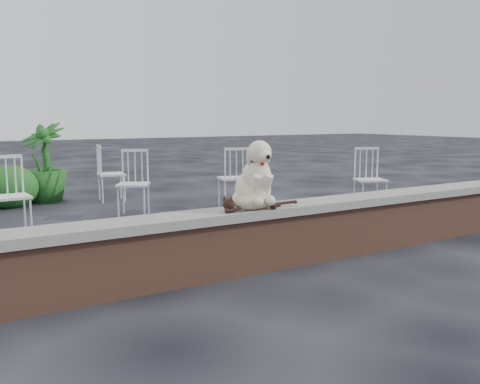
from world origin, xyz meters
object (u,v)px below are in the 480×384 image
chair_a (11,195)px  chair_b (133,183)px  chair_d (370,179)px  dog (253,173)px  chair_c (233,177)px  chair_e (111,173)px  cat (254,201)px  potted_plant_b (44,162)px

chair_a → chair_b: size_ratio=1.00×
chair_d → dog: bearing=-128.6°
chair_b → chair_d: bearing=7.3°
chair_c → chair_a: size_ratio=1.00×
chair_a → chair_b: bearing=9.9°
chair_d → chair_e: bearing=161.2°
chair_d → chair_b: size_ratio=1.00×
chair_c → chair_b: 1.59m
chair_c → chair_e: (-1.43, 1.56, 0.00)m
chair_a → chair_e: 2.56m
dog → chair_b: dog is taller
chair_a → chair_b: 1.69m
chair_e → chair_d: 4.20m
dog → chair_c: (1.54, 2.95, -0.42)m
chair_e → chair_d: size_ratio=1.00×
cat → chair_a: (-1.61, 2.85, -0.19)m
dog → chair_a: (-1.69, 2.70, -0.42)m
chair_e → potted_plant_b: potted_plant_b is taller
chair_e → chair_b: size_ratio=1.00×
cat → potted_plant_b: bearing=105.1°
chair_c → dog: bearing=76.6°
chair_e → chair_d: (3.08, -2.85, 0.00)m
dog → cat: (-0.08, -0.15, -0.23)m
chair_b → chair_a: bearing=-137.5°
chair_c → chair_e: same height
dog → chair_c: 3.35m
chair_c → potted_plant_b: size_ratio=0.72×
chair_d → chair_b: (-3.24, 1.39, 0.00)m
potted_plant_b → chair_e: bearing=-27.7°
dog → chair_c: bearing=68.9°
cat → chair_c: (1.62, 3.10, -0.19)m
cat → chair_a: 3.28m
chair_c → chair_b: size_ratio=1.00×
chair_a → chair_e: same height
cat → chair_b: size_ratio=0.97×
chair_e → chair_a: bearing=143.5°
chair_e → potted_plant_b: size_ratio=0.72×
chair_c → chair_e: size_ratio=1.00×
chair_c → chair_b: same height
chair_a → potted_plant_b: bearing=68.1°
chair_e → potted_plant_b: (-0.97, 0.51, 0.18)m
cat → chair_e: (0.19, 4.66, -0.19)m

